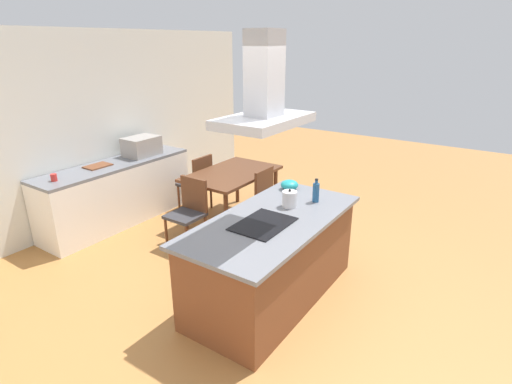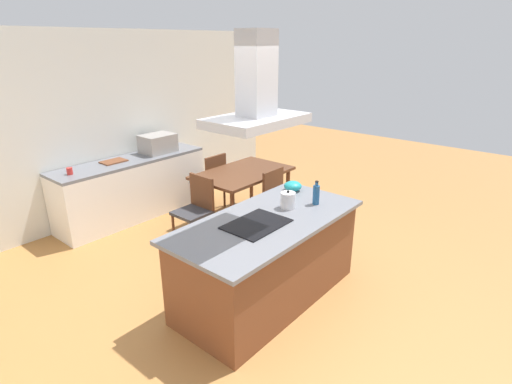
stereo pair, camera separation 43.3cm
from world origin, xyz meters
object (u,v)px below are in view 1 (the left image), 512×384
(tea_kettle, at_px, (290,199))
(chair_at_left_end, at_px, (189,208))
(cooktop, at_px, (263,224))
(olive_oil_bottle, at_px, (316,192))
(countertop_microwave, at_px, (142,146))
(dining_table, at_px, (232,178))
(chair_facing_island, at_px, (270,197))
(range_hood, at_px, (264,96))
(chair_facing_back_wall, at_px, (198,180))
(cutting_board, at_px, (98,166))
(coffee_mug_red, at_px, (54,177))
(mixing_bowl, at_px, (289,185))

(tea_kettle, height_order, chair_at_left_end, tea_kettle)
(cooktop, relative_size, olive_oil_bottle, 2.30)
(countertop_microwave, distance_m, chair_at_left_end, 1.53)
(cooktop, relative_size, dining_table, 0.43)
(chair_facing_island, height_order, range_hood, range_hood)
(range_hood, bearing_deg, dining_table, 45.45)
(tea_kettle, xyz_separation_m, chair_facing_back_wall, (0.97, 2.17, -0.48))
(cooktop, xyz_separation_m, chair_facing_island, (1.50, 0.86, -0.40))
(olive_oil_bottle, height_order, chair_facing_back_wall, olive_oil_bottle)
(cooktop, height_order, range_hood, range_hood)
(dining_table, distance_m, chair_at_left_end, 0.93)
(cutting_board, height_order, dining_table, cutting_board)
(olive_oil_bottle, distance_m, chair_facing_back_wall, 2.49)
(chair_facing_island, bearing_deg, range_hood, -150.24)
(dining_table, relative_size, chair_at_left_end, 1.57)
(coffee_mug_red, distance_m, cutting_board, 0.69)
(chair_facing_back_wall, relative_size, chair_facing_island, 1.00)
(cutting_board, bearing_deg, range_hood, -95.62)
(coffee_mug_red, xyz_separation_m, chair_facing_island, (1.89, -1.99, -0.44))
(tea_kettle, bearing_deg, cooktop, -178.38)
(cooktop, distance_m, cutting_board, 2.94)
(mixing_bowl, bearing_deg, coffee_mug_red, 118.11)
(chair_facing_back_wall, height_order, range_hood, range_hood)
(chair_at_left_end, distance_m, chair_facing_island, 1.13)
(olive_oil_bottle, relative_size, chair_facing_island, 0.29)
(cutting_board, height_order, chair_facing_back_wall, cutting_board)
(countertop_microwave, relative_size, dining_table, 0.36)
(tea_kettle, distance_m, countertop_microwave, 2.91)
(tea_kettle, xyz_separation_m, mixing_bowl, (0.46, 0.26, -0.03))
(dining_table, distance_m, range_hood, 2.57)
(dining_table, bearing_deg, olive_oil_bottle, -112.57)
(cutting_board, distance_m, chair_facing_back_wall, 1.48)
(countertop_microwave, bearing_deg, cutting_board, 176.20)
(cooktop, height_order, chair_at_left_end, cooktop)
(cutting_board, height_order, range_hood, range_hood)
(countertop_microwave, height_order, chair_at_left_end, countertop_microwave)
(coffee_mug_red, distance_m, dining_table, 2.33)
(mixing_bowl, relative_size, chair_facing_island, 0.23)
(countertop_microwave, bearing_deg, chair_facing_island, -77.29)
(coffee_mug_red, bearing_deg, chair_at_left_end, -53.64)
(olive_oil_bottle, distance_m, mixing_bowl, 0.47)
(coffee_mug_red, xyz_separation_m, cutting_board, (0.68, 0.08, -0.04))
(mixing_bowl, bearing_deg, chair_at_left_end, 107.70)
(mixing_bowl, distance_m, dining_table, 1.38)
(countertop_microwave, relative_size, chair_facing_back_wall, 0.56)
(range_hood, bearing_deg, chair_facing_back_wall, 55.59)
(cooktop, bearing_deg, chair_facing_back_wall, 55.59)
(countertop_microwave, xyz_separation_m, chair_facing_island, (0.46, -2.02, -0.53))
(olive_oil_bottle, bearing_deg, chair_facing_island, 55.39)
(mixing_bowl, height_order, range_hood, range_hood)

